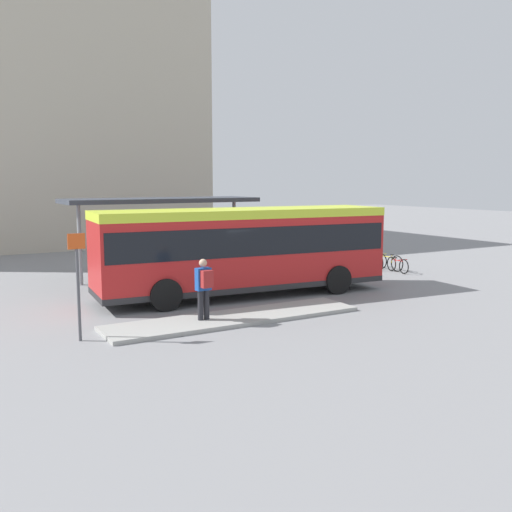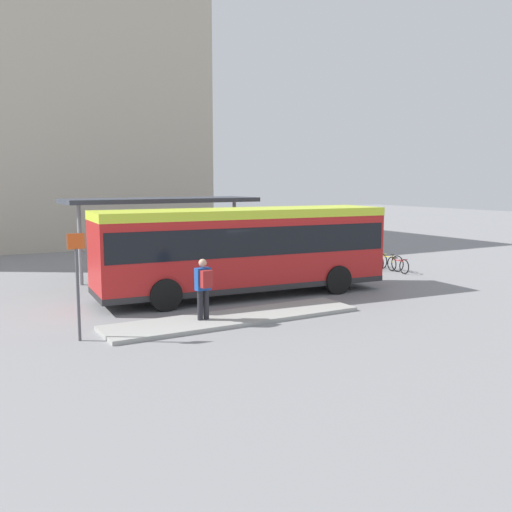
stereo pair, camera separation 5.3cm
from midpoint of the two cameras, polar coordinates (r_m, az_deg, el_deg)
The scene contains 12 objects.
ground_plane at distance 20.69m, azimuth -1.33°, elevation -3.98°, with size 120.00×120.00×0.00m, color gray.
curb_island at distance 17.12m, azimuth -2.20°, elevation -6.21°, with size 7.90×1.80×0.12m.
city_bus at distance 20.41m, azimuth -1.33°, elevation 1.08°, with size 10.68×3.31×3.14m.
pedestrian_waiting at distance 16.48m, azimuth -5.31°, elevation -2.93°, with size 0.45×0.47×1.78m.
bicycle_red at distance 26.62m, azimuth 13.92°, elevation -0.87°, with size 0.48×1.57×0.68m.
bicycle_yellow at distance 27.20m, azimuth 13.09°, elevation -0.59°, with size 0.48×1.78×0.77m.
bicycle_orange at distance 27.48m, azimuth 11.59°, elevation -0.50°, with size 0.48×1.68×0.73m.
bicycle_green at distance 28.28m, azimuth 11.29°, elevation -0.30°, with size 0.48×1.62×0.70m.
station_shelter at distance 24.49m, azimuth -9.49°, elevation 5.36°, with size 8.14×2.58×3.41m.
potted_planter_near_shelter at distance 22.78m, azimuth -4.92°, elevation -1.23°, with size 0.76×0.76×1.28m.
platform_sign at distance 15.30m, azimuth -17.47°, elevation -2.47°, with size 0.44×0.08×2.80m.
station_building at distance 42.64m, azimuth -24.05°, elevation 12.84°, with size 23.52×15.43×17.12m.
Camera 1 is at (-9.77, -17.76, 4.11)m, focal length 40.00 mm.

